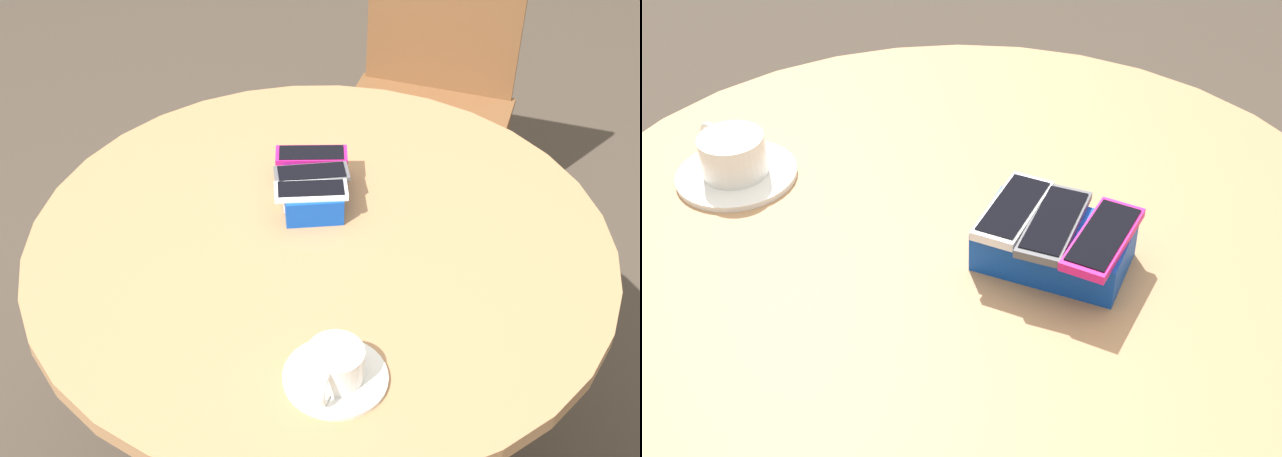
# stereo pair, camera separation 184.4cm
# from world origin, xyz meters

# --- Properties ---
(round_table) EXTENTS (1.07, 1.07, 0.73)m
(round_table) POSITION_xyz_m (0.00, 0.00, 0.64)
(round_table) COLOR #2D2D2D
(round_table) RESTS_ON ground_plane
(phone_box) EXTENTS (0.19, 0.14, 0.05)m
(phone_box) POSITION_xyz_m (-0.11, -0.03, 0.76)
(phone_box) COLOR #0F42AD
(phone_box) RESTS_ON round_table
(phone_magenta) EXTENTS (0.07, 0.14, 0.01)m
(phone_magenta) POSITION_xyz_m (-0.17, -0.03, 0.79)
(phone_magenta) COLOR #D11975
(phone_magenta) RESTS_ON phone_box
(phone_gray) EXTENTS (0.08, 0.15, 0.01)m
(phone_gray) POSITION_xyz_m (-0.11, -0.02, 0.79)
(phone_gray) COLOR #515156
(phone_gray) RESTS_ON phone_box
(phone_white) EXTENTS (0.07, 0.14, 0.01)m
(phone_white) POSITION_xyz_m (-0.06, -0.02, 0.79)
(phone_white) COLOR silver
(phone_white) RESTS_ON phone_box
(saucer) EXTENTS (0.16, 0.16, 0.01)m
(saucer) POSITION_xyz_m (0.33, 0.05, 0.74)
(saucer) COLOR silver
(saucer) RESTS_ON round_table
(coffee_cup) EXTENTS (0.12, 0.09, 0.06)m
(coffee_cup) POSITION_xyz_m (0.34, 0.05, 0.77)
(coffee_cup) COLOR silver
(coffee_cup) RESTS_ON saucer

